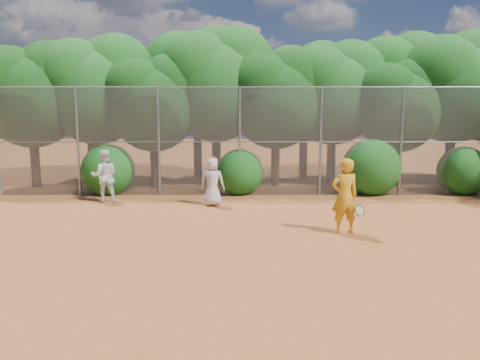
{
  "coord_description": "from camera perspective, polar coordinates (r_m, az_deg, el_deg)",
  "views": [
    {
      "loc": [
        -1.04,
        -11.32,
        3.19
      ],
      "look_at": [
        -1.0,
        2.5,
        1.1
      ],
      "focal_mm": 35.0,
      "sensor_mm": 36.0,
      "label": 1
    }
  ],
  "objects": [
    {
      "name": "bush_1",
      "position": [
        17.77,
        -0.03,
        1.19
      ],
      "size": [
        1.8,
        1.8,
        1.8
      ],
      "primitive_type": "sphere",
      "color": "#134E14",
      "rests_on": "ground"
    },
    {
      "name": "tree_7",
      "position": [
        21.96,
        24.77,
        10.67
      ],
      "size": [
        4.77,
        4.14,
        6.53
      ],
      "color": "black",
      "rests_on": "ground"
    },
    {
      "name": "tree_9",
      "position": [
        23.24,
        -17.77,
        11.03
      ],
      "size": [
        4.83,
        4.2,
        6.62
      ],
      "color": "black",
      "rests_on": "ground"
    },
    {
      "name": "tree_2",
      "position": [
        19.46,
        -10.4,
        9.62
      ],
      "size": [
        3.99,
        3.47,
        5.47
      ],
      "color": "black",
      "rests_on": "ground"
    },
    {
      "name": "tree_5",
      "position": [
        20.79,
        11.41,
        10.8
      ],
      "size": [
        4.51,
        3.92,
        6.17
      ],
      "color": "black",
      "rests_on": "ground"
    },
    {
      "name": "ground",
      "position": [
        11.81,
        4.93,
        -7.11
      ],
      "size": [
        80.0,
        80.0,
        0.0
      ],
      "primitive_type": "plane",
      "color": "#984F22",
      "rests_on": "ground"
    },
    {
      "name": "tree_3",
      "position": [
        20.22,
        -2.77,
        12.01
      ],
      "size": [
        4.89,
        4.26,
        6.7
      ],
      "color": "black",
      "rests_on": "ground"
    },
    {
      "name": "tree_11",
      "position": [
        22.2,
        8.01,
        11.03
      ],
      "size": [
        4.64,
        4.03,
        6.35
      ],
      "color": "black",
      "rests_on": "ground"
    },
    {
      "name": "tree_0",
      "position": [
        21.12,
        -23.99,
        9.88
      ],
      "size": [
        4.38,
        3.81,
        6.0
      ],
      "color": "black",
      "rests_on": "ground"
    },
    {
      "name": "ball_3",
      "position": [
        14.47,
        20.06,
        -4.53
      ],
      "size": [
        0.07,
        0.07,
        0.07
      ],
      "primitive_type": "sphere",
      "color": "#D3E529",
      "rests_on": "ground"
    },
    {
      "name": "ball_0",
      "position": [
        12.77,
        22.43,
        -6.38
      ],
      "size": [
        0.07,
        0.07,
        0.07
      ],
      "primitive_type": "sphere",
      "color": "#D3E529",
      "rests_on": "ground"
    },
    {
      "name": "player_yellow",
      "position": [
        12.32,
        12.65,
        -1.95
      ],
      "size": [
        0.91,
        0.62,
        1.96
      ],
      "rotation": [
        0.0,
        0.0,
        3.32
      ],
      "color": "orange",
      "rests_on": "ground"
    },
    {
      "name": "tree_6",
      "position": [
        20.45,
        18.88,
        8.92
      ],
      "size": [
        3.86,
        3.36,
        5.29
      ],
      "color": "black",
      "rests_on": "ground"
    },
    {
      "name": "ball_1",
      "position": [
        15.45,
        14.88,
        -3.48
      ],
      "size": [
        0.07,
        0.07,
        0.07
      ],
      "primitive_type": "sphere",
      "color": "#D3E529",
      "rests_on": "ground"
    },
    {
      "name": "bush_3",
      "position": [
        19.71,
        25.52,
        1.23
      ],
      "size": [
        1.9,
        1.9,
        1.9
      ],
      "primitive_type": "sphere",
      "color": "#134E14",
      "rests_on": "ground"
    },
    {
      "name": "player_white",
      "position": [
        16.84,
        -16.21,
        0.48
      ],
      "size": [
        1.03,
        0.88,
        1.83
      ],
      "rotation": [
        0.0,
        0.0,
        3.38
      ],
      "color": "white",
      "rests_on": "ground"
    },
    {
      "name": "tree_1",
      "position": [
        20.74,
        -17.01,
        10.92
      ],
      "size": [
        4.64,
        4.03,
        6.35
      ],
      "color": "black",
      "rests_on": "ground"
    },
    {
      "name": "ball_5",
      "position": [
        15.33,
        11.61,
        -3.46
      ],
      "size": [
        0.07,
        0.07,
        0.07
      ],
      "primitive_type": "sphere",
      "color": "#D3E529",
      "rests_on": "ground"
    },
    {
      "name": "ball_2",
      "position": [
        11.63,
        15.16,
        -7.45
      ],
      "size": [
        0.07,
        0.07,
        0.07
      ],
      "primitive_type": "sphere",
      "color": "#D3E529",
      "rests_on": "ground"
    },
    {
      "name": "ball_4",
      "position": [
        12.53,
        8.27,
        -6.08
      ],
      "size": [
        0.07,
        0.07,
        0.07
      ],
      "primitive_type": "sphere",
      "color": "#D3E529",
      "rests_on": "ground"
    },
    {
      "name": "bush_2",
      "position": [
        18.44,
        15.7,
        1.77
      ],
      "size": [
        2.2,
        2.2,
        2.2
      ],
      "primitive_type": "sphere",
      "color": "#134E14",
      "rests_on": "ground"
    },
    {
      "name": "tree_10",
      "position": [
        22.49,
        -5.11,
        12.23
      ],
      "size": [
        5.15,
        4.48,
        7.06
      ],
      "color": "black",
      "rests_on": "ground"
    },
    {
      "name": "fence_back",
      "position": [
        17.38,
        2.88,
        4.83
      ],
      "size": [
        20.05,
        0.09,
        4.03
      ],
      "color": "gray",
      "rests_on": "ground"
    },
    {
      "name": "bush_0",
      "position": [
        18.44,
        -15.77,
        1.45
      ],
      "size": [
        2.0,
        2.0,
        2.0
      ],
      "primitive_type": "sphere",
      "color": "#134E14",
      "rests_on": "ground"
    },
    {
      "name": "tree_4",
      "position": [
        19.63,
        4.57,
        10.23
      ],
      "size": [
        4.19,
        3.64,
        5.73
      ],
      "color": "black",
      "rests_on": "ground"
    },
    {
      "name": "player_teen",
      "position": [
        15.57,
        -3.38,
        -0.16
      ],
      "size": [
        0.86,
        0.63,
        1.66
      ],
      "rotation": [
        0.0,
        0.0,
        3.0
      ],
      "color": "silver",
      "rests_on": "ground"
    },
    {
      "name": "tree_12",
      "position": [
        23.85,
        18.81,
        11.32
      ],
      "size": [
        5.02,
        4.37,
        6.88
      ],
      "color": "black",
      "rests_on": "ground"
    }
  ]
}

